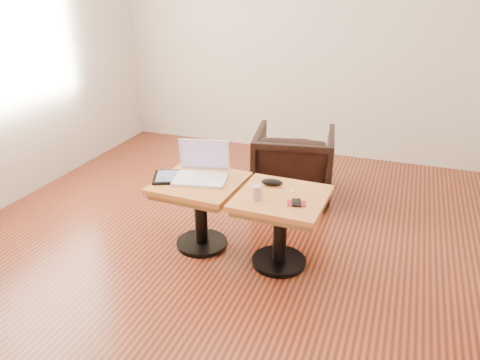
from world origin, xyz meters
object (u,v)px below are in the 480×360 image
(striped_cup, at_px, (257,192))
(armchair, at_px, (294,164))
(laptop, at_px, (202,171))
(side_table_right, at_px, (281,213))
(side_table_left, at_px, (200,197))

(striped_cup, xyz_separation_m, armchair, (-0.04, 1.18, -0.25))
(striped_cup, height_order, armchair, armchair)
(laptop, height_order, striped_cup, laptop)
(laptop, distance_m, striped_cup, 0.50)
(side_table_right, distance_m, armchair, 1.10)
(side_table_left, height_order, armchair, armchair)
(side_table_left, height_order, side_table_right, same)
(armchair, bearing_deg, striped_cup, 82.73)
(side_table_left, height_order, laptop, laptop)
(laptop, bearing_deg, armchair, 55.44)
(side_table_left, height_order, striped_cup, striped_cup)
(striped_cup, relative_size, armchair, 0.13)
(striped_cup, bearing_deg, armchair, 92.18)
(side_table_right, relative_size, armchair, 0.86)
(side_table_left, bearing_deg, striped_cup, -12.96)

